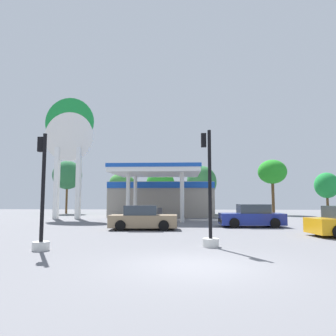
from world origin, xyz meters
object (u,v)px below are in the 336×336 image
object	(u,v)px
car_0	(143,219)
car_1	(252,217)
tree_0	(67,175)
tree_1	(122,184)
tree_2	(160,183)
tree_3	(202,182)
station_pole_sign	(69,141)
tree_4	(272,172)
tree_5	(327,185)
traffic_signal_2	(209,208)
traffic_signal_0	(42,210)

from	to	relation	value
car_0	car_1	size ratio (longest dim) A/B	0.98
tree_0	tree_1	world-z (taller)	tree_0
tree_0	tree_2	size ratio (longest dim) A/B	1.21
tree_3	tree_0	bearing A→B (deg)	-177.91
tree_3	station_pole_sign	bearing A→B (deg)	-141.81
tree_4	tree_5	world-z (taller)	tree_4
traffic_signal_2	tree_4	world-z (taller)	tree_4
car_1	tree_5	distance (m)	22.28
car_1	tree_4	world-z (taller)	tree_4
traffic_signal_2	car_0	bearing A→B (deg)	118.17
traffic_signal_2	car_1	bearing A→B (deg)	68.39
car_0	tree_0	size ratio (longest dim) A/B	0.63
car_0	tree_4	bearing A→B (deg)	54.59
tree_2	tree_4	world-z (taller)	tree_4
tree_4	tree_3	bearing A→B (deg)	168.22
tree_2	traffic_signal_2	bearing A→B (deg)	-81.43
tree_0	tree_2	distance (m)	11.91
tree_5	car_1	bearing A→B (deg)	-125.94
car_1	tree_1	xyz separation A→B (m)	(-12.64, 18.31, 3.11)
car_1	tree_1	world-z (taller)	tree_1
tree_2	car_0	bearing A→B (deg)	-88.36
car_0	tree_2	world-z (taller)	tree_2
car_1	traffic_signal_2	world-z (taller)	traffic_signal_2
tree_5	tree_0	bearing A→B (deg)	-178.79
traffic_signal_2	tree_5	distance (m)	31.48
traffic_signal_0	tree_0	xyz separation A→B (m)	(-9.63, 27.24, 3.40)
car_1	tree_1	distance (m)	22.47
traffic_signal_2	tree_1	distance (m)	28.75
tree_0	tree_3	size ratio (longest dim) A/B	1.11
car_0	traffic_signal_0	distance (m)	8.35
station_pole_sign	car_1	bearing A→B (deg)	-25.48
traffic_signal_0	tree_3	world-z (taller)	tree_3
traffic_signal_0	traffic_signal_2	size ratio (longest dim) A/B	0.93
car_0	tree_0	world-z (taller)	tree_0
station_pole_sign	tree_5	distance (m)	30.67
car_1	traffic_signal_2	xyz separation A→B (m)	(-3.50, -8.84, 0.82)
car_0	tree_2	distance (m)	21.26
car_0	car_1	world-z (taller)	car_1
car_0	tree_2	size ratio (longest dim) A/B	0.76
tree_4	tree_1	bearing A→B (deg)	173.19
traffic_signal_2	tree_5	world-z (taller)	tree_5
traffic_signal_0	tree_1	xyz separation A→B (m)	(-2.83, 28.34, 2.34)
tree_3	tree_1	bearing A→B (deg)	177.30
station_pole_sign	tree_3	bearing A→B (deg)	38.19
tree_1	tree_0	bearing A→B (deg)	-170.77
traffic_signal_2	tree_1	xyz separation A→B (m)	(-9.14, 27.16, 2.29)
car_0	tree_1	xyz separation A→B (m)	(-5.57, 20.50, 3.12)
tree_2	tree_3	distance (m)	5.38
tree_5	tree_3	bearing A→B (deg)	-179.75
tree_0	tree_2	xyz separation A→B (m)	(11.76, 1.61, -0.95)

